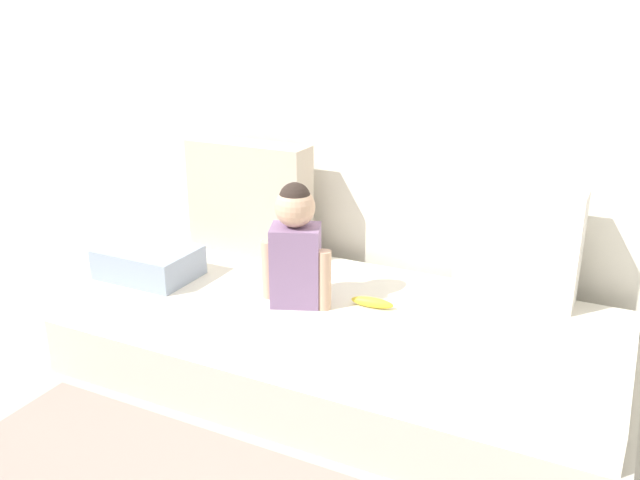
# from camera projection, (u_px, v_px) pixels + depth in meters

# --- Properties ---
(ground_plane) EXTENTS (12.00, 12.00, 0.00)m
(ground_plane) POSITION_uv_depth(u_px,v_px,m) (336.00, 382.00, 2.77)
(ground_plane) COLOR #B2ADA3
(back_wall) EXTENTS (5.42, 0.10, 2.24)m
(back_wall) POSITION_uv_depth(u_px,v_px,m) (396.00, 89.00, 2.88)
(back_wall) COLOR silver
(back_wall) RESTS_ON ground
(couch) EXTENTS (2.22, 0.91, 0.36)m
(couch) POSITION_uv_depth(u_px,v_px,m) (336.00, 344.00, 2.71)
(couch) COLOR beige
(couch) RESTS_ON ground
(throw_pillow_left) EXTENTS (0.58, 0.16, 0.51)m
(throw_pillow_left) POSITION_uv_depth(u_px,v_px,m) (250.00, 198.00, 3.12)
(throw_pillow_left) COLOR #C1B29E
(throw_pillow_left) RESTS_ON couch
(throw_pillow_right) EXTENTS (0.46, 0.16, 0.46)m
(throw_pillow_right) POSITION_uv_depth(u_px,v_px,m) (518.00, 244.00, 2.61)
(throw_pillow_right) COLOR silver
(throw_pillow_right) RESTS_ON couch
(toddler) EXTENTS (0.30, 0.21, 0.49)m
(toddler) POSITION_uv_depth(u_px,v_px,m) (295.00, 246.00, 2.57)
(toddler) COLOR gray
(toddler) RESTS_ON couch
(banana) EXTENTS (0.17, 0.06, 0.04)m
(banana) POSITION_uv_depth(u_px,v_px,m) (372.00, 302.00, 2.60)
(banana) COLOR yellow
(banana) RESTS_ON couch
(folded_blanket) EXTENTS (0.40, 0.28, 0.13)m
(folded_blanket) POSITION_uv_depth(u_px,v_px,m) (149.00, 262.00, 2.88)
(folded_blanket) COLOR #8E9EB2
(folded_blanket) RESTS_ON couch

